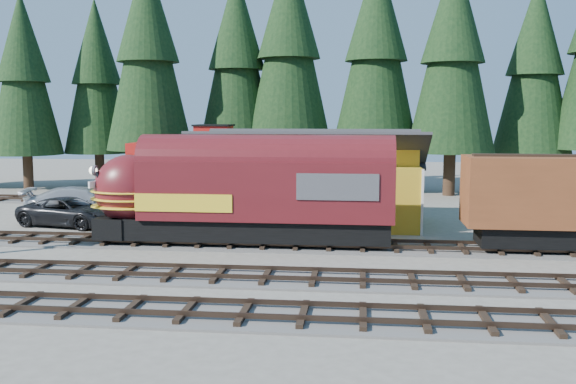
# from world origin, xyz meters

# --- Properties ---
(ground) EXTENTS (120.00, 120.00, 0.00)m
(ground) POSITION_xyz_m (0.00, 0.00, 0.00)
(ground) COLOR #6B665B
(ground) RESTS_ON ground
(track_siding) EXTENTS (68.00, 3.20, 0.33)m
(track_siding) POSITION_xyz_m (10.00, 4.00, 0.06)
(track_siding) COLOR #4C4947
(track_siding) RESTS_ON ground
(track_main_south) EXTENTS (68.00, 3.20, 0.33)m
(track_main_south) POSITION_xyz_m (10.00, -2.00, 0.06)
(track_main_south) COLOR #4C4947
(track_main_south) RESTS_ON ground
(track_spur) EXTENTS (32.00, 3.20, 0.33)m
(track_spur) POSITION_xyz_m (-10.00, 18.00, 0.06)
(track_spur) COLOR #4C4947
(track_spur) RESTS_ON ground
(depot) EXTENTS (12.80, 7.00, 5.30)m
(depot) POSITION_xyz_m (-0.00, 10.50, 2.96)
(depot) COLOR gold
(depot) RESTS_ON ground
(conifer_backdrop) EXTENTS (81.30, 21.18, 17.24)m
(conifer_backdrop) POSITION_xyz_m (6.67, 24.82, 10.64)
(conifer_backdrop) COLOR black
(conifer_backdrop) RESTS_ON ground
(locomotive) EXTENTS (14.42, 2.87, 3.92)m
(locomotive) POSITION_xyz_m (-2.96, 4.00, 2.33)
(locomotive) COLOR black
(locomotive) RESTS_ON ground
(caboose) EXTENTS (9.68, 2.81, 5.03)m
(caboose) POSITION_xyz_m (-8.09, 18.00, 2.51)
(caboose) COLOR black
(caboose) RESTS_ON ground
(pickup_truck_a) EXTENTS (6.11, 3.74, 1.58)m
(pickup_truck_a) POSITION_xyz_m (-13.10, 8.22, 0.79)
(pickup_truck_a) COLOR black
(pickup_truck_a) RESTS_ON ground
(pickup_truck_b) EXTENTS (7.15, 4.19, 1.95)m
(pickup_truck_b) POSITION_xyz_m (-13.17, 10.22, 0.97)
(pickup_truck_b) COLOR #ADAFB5
(pickup_truck_b) RESTS_ON ground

